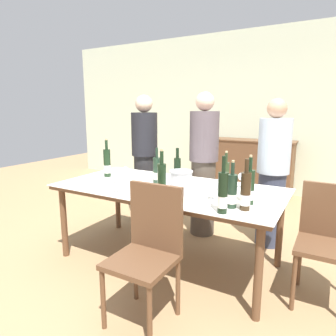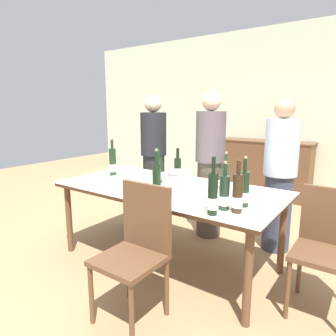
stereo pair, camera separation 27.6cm
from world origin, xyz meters
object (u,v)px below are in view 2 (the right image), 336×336
(wine_glass_3, at_px, (209,189))
(chair_right_end, at_px, (327,242))
(wine_bottle_4, at_px, (238,194))
(wine_glass_0, at_px, (243,179))
(person_guest_right, at_px, (280,177))
(wine_bottle_6, at_px, (224,194))
(wine_glass_1, at_px, (114,180))
(wine_bottle_0, at_px, (159,171))
(chair_near_front, at_px, (137,243))
(wine_bottle_3, at_px, (157,182))
(sideboard_cabinet, at_px, (263,168))
(ice_bucket, at_px, (178,182))
(wine_bottle_5, at_px, (178,173))
(person_guest_left, at_px, (210,166))
(person_host, at_px, (154,159))
(wine_bottle_2, at_px, (113,162))
(wine_glass_2, at_px, (129,170))
(wine_bottle_7, at_px, (244,190))
(dining_table, at_px, (168,193))
(wine_bottle_1, at_px, (225,178))
(wine_bottle_8, at_px, (213,195))

(wine_glass_3, bearing_deg, chair_right_end, 17.24)
(wine_bottle_4, height_order, wine_glass_0, wine_bottle_4)
(wine_glass_0, distance_m, person_guest_right, 0.60)
(wine_bottle_6, height_order, wine_glass_1, wine_bottle_6)
(wine_bottle_0, height_order, wine_glass_1, wine_bottle_0)
(wine_bottle_4, relative_size, chair_near_front, 0.39)
(wine_bottle_3, xyz_separation_m, wine_bottle_6, (0.54, 0.10, -0.02))
(sideboard_cabinet, distance_m, ice_bucket, 2.95)
(wine_bottle_5, relative_size, wine_glass_0, 2.55)
(ice_bucket, distance_m, wine_glass_0, 0.59)
(wine_glass_0, distance_m, wine_glass_1, 1.14)
(chair_near_front, bearing_deg, person_guest_left, 98.94)
(person_host, bearing_deg, person_guest_right, 2.32)
(wine_bottle_2, distance_m, wine_glass_2, 0.29)
(wine_bottle_2, relative_size, wine_bottle_5, 1.13)
(wine_glass_0, bearing_deg, wine_bottle_6, -80.87)
(wine_bottle_4, height_order, person_guest_left, person_guest_left)
(wine_bottle_7, relative_size, chair_near_front, 0.40)
(dining_table, distance_m, wine_bottle_4, 0.87)
(wine_bottle_1, xyz_separation_m, chair_near_front, (-0.23, -0.91, -0.33))
(wine_bottle_5, distance_m, wine_glass_3, 0.52)
(sideboard_cabinet, height_order, person_guest_right, person_guest_right)
(wine_bottle_0, bearing_deg, chair_near_front, -62.13)
(person_guest_right, bearing_deg, wine_bottle_2, -152.38)
(wine_bottle_6, bearing_deg, wine_glass_2, 165.99)
(ice_bucket, relative_size, chair_right_end, 0.22)
(wine_bottle_6, xyz_separation_m, person_guest_left, (-0.68, 1.08, -0.04))
(wine_bottle_3, distance_m, person_guest_right, 1.40)
(wine_bottle_8, distance_m, wine_glass_2, 1.26)
(sideboard_cabinet, xyz_separation_m, wine_glass_3, (0.52, -2.95, 0.38))
(dining_table, relative_size, wine_bottle_3, 5.09)
(person_guest_left, bearing_deg, wine_bottle_8, -61.66)
(sideboard_cabinet, distance_m, person_guest_left, 2.02)
(wine_glass_1, relative_size, chair_right_end, 0.16)
(wine_bottle_1, relative_size, wine_bottle_3, 0.86)
(wine_bottle_7, xyz_separation_m, wine_glass_3, (-0.27, -0.04, -0.02))
(wine_glass_1, bearing_deg, chair_near_front, -31.33)
(sideboard_cabinet, distance_m, wine_bottle_2, 2.86)
(wine_bottle_5, xyz_separation_m, wine_bottle_8, (0.62, -0.50, 0.01))
(wine_bottle_8, bearing_deg, sideboard_cabinet, 102.02)
(sideboard_cabinet, distance_m, person_guest_right, 2.08)
(wine_bottle_5, xyz_separation_m, wine_glass_1, (-0.35, -0.47, -0.03))
(wine_bottle_1, distance_m, wine_bottle_5, 0.45)
(wine_bottle_2, height_order, wine_bottle_7, wine_bottle_2)
(wine_bottle_4, relative_size, chair_right_end, 0.41)
(wine_bottle_2, height_order, person_guest_right, person_guest_right)
(wine_bottle_6, height_order, person_guest_right, person_guest_right)
(wine_glass_2, xyz_separation_m, wine_glass_3, (1.02, -0.18, 0.01))
(wine_bottle_3, xyz_separation_m, wine_bottle_5, (-0.10, 0.45, -0.01))
(ice_bucket, height_order, wine_bottle_6, wine_bottle_6)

